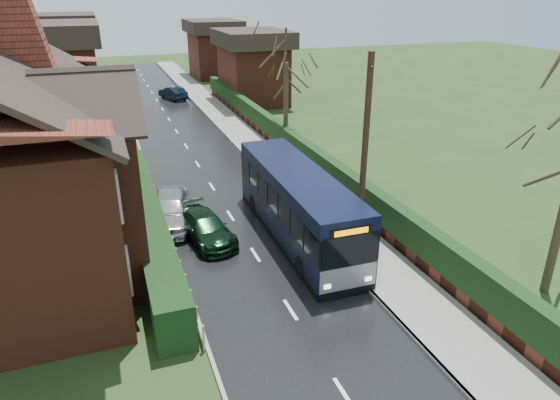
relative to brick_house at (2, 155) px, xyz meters
name	(u,v)px	position (x,y,z in m)	size (l,w,h in m)	color
ground	(271,280)	(8.73, -4.78, -4.38)	(140.00, 140.00, 0.00)	#2E451D
road	(212,187)	(8.73, 5.22, -4.37)	(6.00, 100.00, 0.02)	black
pavement	(285,176)	(12.98, 5.22, -4.31)	(2.50, 100.00, 0.14)	slate
kerb_right	(265,179)	(11.78, 5.22, -4.31)	(0.12, 100.00, 0.14)	gray
kerb_left	(155,193)	(5.68, 5.22, -4.33)	(0.12, 100.00, 0.10)	gray
front_hedge	(147,221)	(4.83, 0.22, -3.58)	(1.20, 16.00, 1.60)	black
picket_fence	(166,226)	(5.58, 0.22, -3.93)	(0.10, 16.00, 0.90)	tan
right_wall_hedge	(310,158)	(14.53, 5.22, -3.36)	(0.60, 50.00, 1.80)	maroon
brick_house	(2,155)	(0.00, 0.00, 0.00)	(9.30, 14.60, 10.30)	maroon
bus	(298,206)	(10.93, -1.87, -2.89)	(2.39, 9.91, 3.00)	black
car_silver	(170,209)	(5.93, 1.26, -3.62)	(1.79, 4.45, 1.52)	silver
car_green	(205,228)	(7.13, -0.78, -3.79)	(1.64, 4.04, 1.17)	black
car_distant	(173,93)	(10.33, 29.23, -3.76)	(1.31, 3.75, 1.24)	black
bus_stop_sign	(363,235)	(11.93, -5.74, -2.59)	(0.09, 0.41, 2.71)	slate
telegraph_pole	(365,147)	(13.71, -2.34, -0.44)	(0.45, 0.96, 7.77)	black
tree_right_far	(286,56)	(14.73, 9.81, 1.78)	(4.26, 4.26, 8.23)	#362A20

